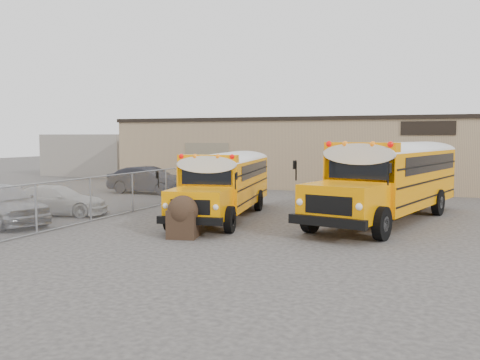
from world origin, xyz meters
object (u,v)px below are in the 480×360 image
at_px(car_dark, 148,180).
at_px(school_bus_left, 250,171).
at_px(car_silver, 2,203).
at_px(car_white, 57,200).
at_px(tarp_bundle, 183,216).
at_px(school_bus_right, 436,166).

bearing_deg(car_dark, school_bus_left, -97.74).
height_order(car_silver, car_white, car_silver).
height_order(car_white, car_dark, car_dark).
xyz_separation_m(school_bus_left, tarp_bundle, (1.67, -10.73, -0.86)).
height_order(tarp_bundle, car_silver, car_silver).
relative_size(school_bus_right, car_silver, 2.36).
relative_size(tarp_bundle, car_silver, 0.30).
height_order(school_bus_left, car_dark, school_bus_left).
relative_size(car_silver, car_white, 1.10).
xyz_separation_m(school_bus_right, car_white, (-15.14, -10.72, -1.24)).
distance_m(school_bus_left, tarp_bundle, 10.90).
relative_size(car_white, car_dark, 0.90).
relative_size(school_bus_right, tarp_bundle, 7.92).
height_order(school_bus_right, car_white, school_bus_right).
bearing_deg(car_dark, car_white, -172.69).
bearing_deg(school_bus_right, car_silver, -138.58).
bearing_deg(school_bus_left, car_silver, -119.40).
xyz_separation_m(school_bus_left, car_dark, (-6.98, 1.05, -0.80)).
bearing_deg(car_white, tarp_bundle, -125.37).
xyz_separation_m(school_bus_right, car_silver, (-15.35, -13.55, -1.06)).
bearing_deg(tarp_bundle, car_dark, 126.29).
distance_m(school_bus_left, car_dark, 7.11).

